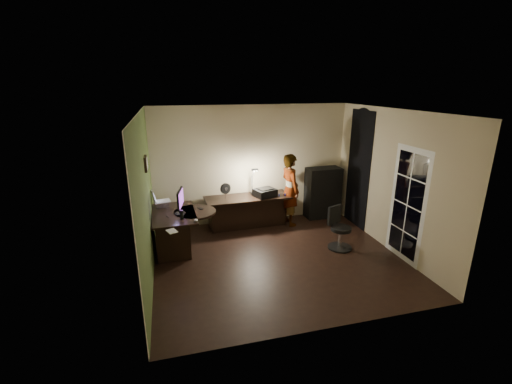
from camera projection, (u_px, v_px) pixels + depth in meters
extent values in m
cube|color=black|center=(278.00, 259.00, 6.41)|extent=(4.50, 4.00, 0.01)
cube|color=silver|center=(281.00, 111.00, 5.59)|extent=(4.50, 4.00, 0.01)
cube|color=#C1B28E|center=(252.00, 165.00, 7.85)|extent=(4.50, 0.01, 2.70)
cube|color=#C1B28E|center=(331.00, 237.00, 4.15)|extent=(4.50, 0.01, 2.70)
cube|color=#C1B28E|center=(145.00, 200.00, 5.46)|extent=(0.01, 4.00, 2.70)
cube|color=#C1B28E|center=(391.00, 181.00, 6.54)|extent=(0.01, 4.00, 2.70)
cube|color=#475D29|center=(146.00, 200.00, 5.46)|extent=(0.00, 4.00, 2.70)
cube|color=black|center=(359.00, 170.00, 7.62)|extent=(0.01, 0.90, 2.60)
cube|color=white|center=(407.00, 205.00, 6.12)|extent=(0.02, 0.92, 2.10)
cube|color=black|center=(146.00, 164.00, 5.73)|extent=(0.04, 0.30, 0.25)
cube|color=black|center=(175.00, 231.00, 6.67)|extent=(0.84, 1.34, 0.76)
cube|color=black|center=(248.00, 212.00, 7.76)|extent=(1.93, 0.74, 0.71)
cube|color=black|center=(323.00, 193.00, 8.28)|extent=(0.83, 0.43, 1.23)
cube|color=silver|center=(162.00, 204.00, 6.88)|extent=(0.25, 0.21, 0.10)
cube|color=silver|center=(162.00, 196.00, 6.83)|extent=(0.40, 0.38, 0.23)
cube|color=black|center=(180.00, 205.00, 6.46)|extent=(0.20, 0.53, 0.34)
ellipsoid|color=silver|center=(196.00, 220.00, 6.15)|extent=(0.09, 0.11, 0.04)
cube|color=black|center=(200.00, 208.00, 6.78)|extent=(0.11, 0.15, 0.01)
cube|color=black|center=(167.00, 217.00, 6.35)|extent=(0.06, 0.12, 0.01)
cylinder|color=black|center=(182.00, 215.00, 6.24)|extent=(0.06, 0.06, 0.16)
cube|color=silver|center=(172.00, 231.00, 5.72)|extent=(0.21, 0.24, 0.01)
cube|color=black|center=(225.00, 191.00, 7.48)|extent=(0.27, 0.21, 0.37)
cube|color=#142297|center=(282.00, 195.00, 7.71)|extent=(0.19, 0.13, 0.09)
cube|color=black|center=(265.00, 193.00, 7.66)|extent=(0.55, 0.49, 0.20)
cube|color=black|center=(252.00, 180.00, 7.72)|extent=(0.29, 0.37, 0.72)
cube|color=black|center=(341.00, 229.00, 6.69)|extent=(0.62, 0.62, 0.84)
imported|color=#D8A88C|center=(290.00, 190.00, 7.77)|extent=(0.48, 0.65, 1.66)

